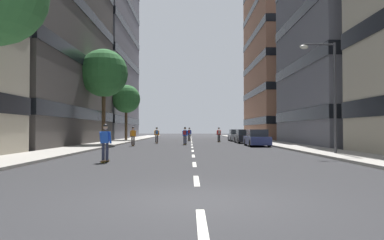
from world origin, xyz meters
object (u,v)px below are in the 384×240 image
skater_2 (219,134)px  skater_3 (133,135)px  parked_car_mid (244,137)px  street_tree_near (104,73)px  streetlamp_right (329,85)px  skater_4 (185,135)px  skater_5 (105,141)px  street_tree_mid (126,99)px  skater_1 (157,134)px  skater_0 (189,133)px  parked_car_near (236,136)px  parked_car_far (257,139)px

skater_2 → skater_3: bearing=-129.5°
parked_car_mid → skater_2: (-2.52, 3.76, 0.32)m
street_tree_near → streetlamp_right: bearing=-40.6°
parked_car_mid → street_tree_near: size_ratio=0.48×
street_tree_near → skater_2: size_ratio=5.21×
skater_4 → skater_5: 19.42m
parked_car_mid → street_tree_mid: size_ratio=0.60×
parked_car_mid → skater_2: bearing=123.9°
skater_1 → skater_2: size_ratio=1.00×
street_tree_near → skater_1: (4.81, 4.28, -6.02)m
skater_0 → skater_2: size_ratio=1.00×
parked_car_near → streetlamp_right: 26.38m
parked_car_far → skater_4: (-6.55, 3.18, 0.32)m
parked_car_near → parked_car_mid: (0.00, -6.96, 0.00)m
parked_car_mid → skater_0: (-6.14, 7.60, 0.32)m
skater_3 → parked_car_mid: bearing=31.3°
street_tree_near → skater_0: bearing=56.1°
street_tree_near → skater_5: 20.17m
skater_1 → skater_5: bearing=-90.7°
parked_car_mid → skater_3: skater_3 is taller
street_tree_mid → skater_5: bearing=-81.7°
parked_car_mid → skater_4: bearing=-146.0°
streetlamp_right → skater_0: streetlamp_right is taller
skater_3 → skater_5: bearing=-85.4°
street_tree_near → skater_4: size_ratio=5.21×
skater_0 → skater_2: same height
street_tree_near → streetlamp_right: (16.62, -14.27, -2.89)m
skater_0 → skater_1: 8.89m
parked_car_mid → street_tree_near: (-14.51, -4.83, 6.33)m
parked_car_far → skater_3: (-11.30, 0.71, 0.29)m
parked_car_near → parked_car_mid: 6.96m
street_tree_mid → skater_0: bearing=-0.5°
parked_car_mid → skater_4: (-6.55, -4.41, 0.32)m
skater_3 → skater_0: bearing=70.4°
street_tree_mid → skater_3: 15.58m
parked_car_far → skater_3: bearing=176.4°
parked_car_near → streetlamp_right: size_ratio=0.68×
streetlamp_right → street_tree_mid: bearing=121.8°
skater_2 → street_tree_mid: bearing=161.9°
skater_4 → skater_5: (-3.42, -19.11, -0.03)m
parked_car_near → skater_1: 12.27m
skater_0 → skater_5: 31.36m
parked_car_mid → parked_car_far: (0.00, -7.59, 0.00)m
parked_car_mid → skater_0: bearing=128.9°
streetlamp_right → skater_0: size_ratio=3.65×
skater_1 → street_tree_near: bearing=-138.4°
streetlamp_right → skater_4: (-8.66, 14.69, -3.12)m
skater_2 → street_tree_near: bearing=-144.4°
skater_1 → skater_2: same height
skater_5 → skater_1: bearing=89.3°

